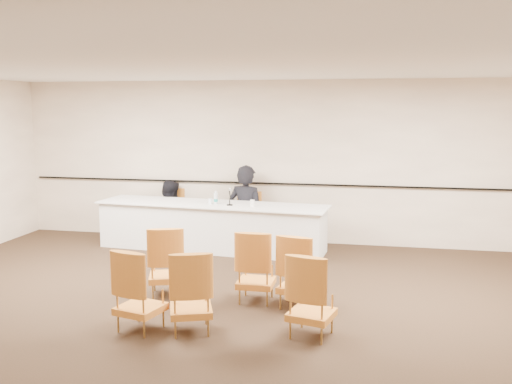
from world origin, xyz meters
TOP-DOWN VIEW (x-y plane):
  - floor at (0.00, 0.00)m, footprint 10.00×10.00m
  - ceiling at (0.00, 0.00)m, footprint 10.00×10.00m
  - wall_back at (0.00, 4.00)m, footprint 10.00×0.04m
  - wall_rail at (0.00, 3.96)m, footprint 9.80×0.04m
  - panel_table at (-1.04, 3.13)m, footprint 4.18×1.29m
  - panelist_main at (-0.53, 3.69)m, footprint 0.80×0.61m
  - panelist_main_chair at (-0.53, 3.69)m, footprint 0.54×0.54m
  - panelist_second at (-2.08, 3.82)m, footprint 0.84×0.68m
  - panelist_second_chair at (-2.08, 3.82)m, footprint 0.54×0.54m
  - papers at (-0.61, 3.00)m, footprint 0.33×0.27m
  - microphone at (-0.67, 2.99)m, footprint 0.14×0.23m
  - water_bottle at (-0.95, 3.10)m, footprint 0.08×0.08m
  - drinking_glass at (-1.04, 3.07)m, footprint 0.08×0.08m
  - coffee_cup at (-0.26, 2.95)m, footprint 0.10×0.10m
  - aud_chair_front_left at (-0.94, 0.61)m, footprint 0.63×0.63m
  - aud_chair_front_mid at (0.29, 0.61)m, footprint 0.50×0.50m
  - aud_chair_front_right at (0.86, 0.51)m, footprint 0.59×0.59m
  - aud_chair_back_left at (-0.80, -0.60)m, footprint 0.61×0.61m
  - aud_chair_back_mid at (-0.22, -0.53)m, footprint 0.64×0.64m
  - aud_chair_back_right at (1.12, -0.39)m, footprint 0.60×0.60m

SIDE VIEW (x-z plane):
  - floor at x=0.00m, z-range 0.00..0.00m
  - panelist_second at x=-2.08m, z-range -0.48..1.12m
  - panel_table at x=-1.04m, z-range 0.00..0.83m
  - panelist_main_chair at x=-0.53m, z-range 0.00..0.95m
  - panelist_second_chair at x=-2.08m, z-range 0.00..0.95m
  - aud_chair_front_left at x=-0.94m, z-range 0.00..0.95m
  - aud_chair_front_mid at x=0.29m, z-range 0.00..0.95m
  - aud_chair_front_right at x=0.86m, z-range 0.00..0.95m
  - aud_chair_back_left at x=-0.80m, z-range 0.00..0.95m
  - aud_chair_back_mid at x=-0.22m, z-range 0.00..0.95m
  - aud_chair_back_right at x=1.12m, z-range 0.00..0.95m
  - panelist_main at x=-0.53m, z-range -0.48..1.47m
  - papers at x=-0.61m, z-range 0.83..0.83m
  - drinking_glass at x=-1.04m, z-range 0.83..0.93m
  - coffee_cup at x=-0.26m, z-range 0.83..0.95m
  - water_bottle at x=-0.95m, z-range 0.83..1.06m
  - microphone at x=-0.67m, z-range 0.83..1.13m
  - wall_rail at x=0.00m, z-range 1.09..1.11m
  - wall_back at x=0.00m, z-range 0.00..3.00m
  - ceiling at x=0.00m, z-range 3.00..3.00m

